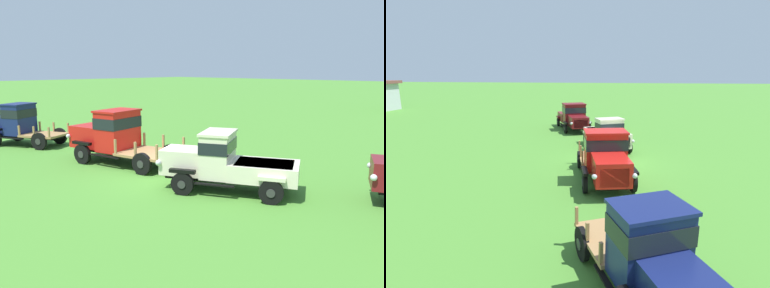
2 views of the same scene
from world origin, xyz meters
The scene contains 4 objects.
ground_plane centered at (0.00, 0.00, 0.00)m, with size 240.00×240.00×0.00m, color #47842D.
vintage_truck_foreground_near centered at (-10.20, -1.17, 1.18)m, with size 4.73×3.35×2.26m.
vintage_truck_second_in_line centered at (-3.20, 0.15, 1.21)m, with size 5.57×3.02×2.34m.
vintage_truck_midrow_center centered at (2.87, 0.38, 0.99)m, with size 4.85×3.39×2.04m.
Camera 1 is at (10.44, -9.28, 4.10)m, focal length 35.00 mm.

